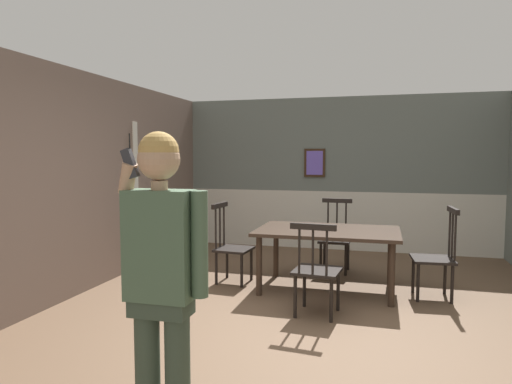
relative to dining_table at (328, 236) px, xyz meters
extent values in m
plane|color=brown|center=(-0.14, -1.29, -0.66)|extent=(8.30, 8.30, 0.00)
cube|color=slate|center=(-0.14, 2.48, 1.15)|extent=(5.40, 0.12, 1.61)
cube|color=silver|center=(-0.14, 2.49, -0.15)|extent=(5.40, 0.14, 1.01)
cube|color=silver|center=(-0.14, 2.46, 0.35)|extent=(5.40, 0.05, 0.06)
cube|color=#382314|center=(-0.51, 2.40, 0.84)|extent=(0.36, 0.03, 0.49)
cube|color=#755FD9|center=(-0.51, 2.39, 0.84)|extent=(0.28, 0.01, 0.41)
cube|color=#756056|center=(-2.84, -1.29, 0.65)|extent=(0.12, 7.54, 2.61)
cube|color=silver|center=(-2.80, 0.36, 0.39)|extent=(0.06, 0.12, 2.10)
cube|color=#38281E|center=(0.00, 0.00, 0.06)|extent=(1.68, 1.07, 0.04)
cylinder|color=#38281E|center=(-0.74, -0.43, -0.31)|extent=(0.07, 0.07, 0.70)
cylinder|color=#38281E|center=(0.74, -0.44, -0.31)|extent=(0.07, 0.07, 0.70)
cylinder|color=#38281E|center=(-0.74, 0.44, -0.31)|extent=(0.07, 0.07, 0.70)
cylinder|color=#38281E|center=(0.74, 0.43, -0.31)|extent=(0.07, 0.07, 0.70)
cube|color=black|center=(-1.19, 0.00, -0.23)|extent=(0.46, 0.46, 0.03)
cube|color=black|center=(-1.38, 0.02, 0.33)|extent=(0.07, 0.43, 0.06)
cylinder|color=black|center=(-1.37, 0.14, 0.07)|extent=(0.02, 0.02, 0.57)
cylinder|color=black|center=(-1.38, 0.02, 0.07)|extent=(0.02, 0.02, 0.57)
cylinder|color=black|center=(-1.39, -0.11, 0.07)|extent=(0.02, 0.02, 0.57)
cylinder|color=black|center=(-1.00, 0.16, -0.45)|extent=(0.04, 0.04, 0.42)
cylinder|color=black|center=(-1.03, -0.18, -0.45)|extent=(0.04, 0.04, 0.42)
cylinder|color=black|center=(-1.35, 0.19, -0.45)|extent=(0.04, 0.04, 0.42)
cylinder|color=black|center=(-1.37, -0.16, -0.45)|extent=(0.04, 0.04, 0.42)
cube|color=black|center=(1.19, 0.00, -0.21)|extent=(0.48, 0.48, 0.03)
cube|color=black|center=(1.39, 0.01, 0.35)|extent=(0.08, 0.45, 0.06)
cylinder|color=black|center=(1.40, -0.12, 0.09)|extent=(0.02, 0.02, 0.58)
cylinder|color=black|center=(1.39, 0.01, 0.09)|extent=(0.02, 0.02, 0.58)
cylinder|color=black|center=(1.38, 0.15, 0.09)|extent=(0.02, 0.02, 0.58)
cylinder|color=black|center=(1.02, -0.19, -0.44)|extent=(0.04, 0.04, 0.43)
cylinder|color=black|center=(1.00, 0.16, -0.44)|extent=(0.04, 0.04, 0.43)
cylinder|color=black|center=(1.38, -0.17, -0.44)|extent=(0.04, 0.04, 0.43)
cylinder|color=black|center=(1.35, 0.19, -0.44)|extent=(0.04, 0.04, 0.43)
cube|color=black|center=(0.00, 0.89, -0.22)|extent=(0.44, 0.44, 0.03)
cube|color=black|center=(0.01, 1.08, 0.32)|extent=(0.42, 0.05, 0.06)
cylinder|color=black|center=(0.13, 1.07, 0.07)|extent=(0.02, 0.02, 0.56)
cylinder|color=black|center=(0.01, 1.08, 0.07)|extent=(0.02, 0.02, 0.56)
cylinder|color=black|center=(-0.12, 1.08, 0.07)|extent=(0.02, 0.02, 0.56)
cylinder|color=black|center=(0.17, 0.71, -0.45)|extent=(0.04, 0.04, 0.42)
cylinder|color=black|center=(-0.17, 0.72, -0.45)|extent=(0.04, 0.04, 0.42)
cylinder|color=black|center=(0.18, 1.05, -0.45)|extent=(0.04, 0.04, 0.42)
cylinder|color=black|center=(-0.16, 1.06, -0.45)|extent=(0.04, 0.04, 0.42)
cube|color=black|center=(0.00, -0.89, -0.21)|extent=(0.49, 0.49, 0.03)
cube|color=black|center=(-0.02, -1.09, 0.28)|extent=(0.46, 0.08, 0.06)
cylinder|color=black|center=(-0.16, -1.08, 0.06)|extent=(0.02, 0.02, 0.50)
cylinder|color=black|center=(-0.02, -1.09, 0.06)|extent=(0.02, 0.02, 0.50)
cylinder|color=black|center=(0.12, -1.10, 0.06)|extent=(0.02, 0.02, 0.50)
cylinder|color=black|center=(-0.17, -0.69, -0.44)|extent=(0.04, 0.04, 0.44)
cylinder|color=black|center=(0.20, -0.72, -0.44)|extent=(0.04, 0.04, 0.44)
cylinder|color=black|center=(-0.20, -1.05, -0.44)|extent=(0.04, 0.04, 0.44)
cylinder|color=black|center=(0.16, -1.08, -0.44)|extent=(0.04, 0.04, 0.44)
cylinder|color=#3A493A|center=(-0.45, -3.24, -0.24)|extent=(0.14, 0.14, 0.84)
cylinder|color=#3A493A|center=(-0.63, -3.24, -0.24)|extent=(0.14, 0.14, 0.84)
cube|color=#3A493A|center=(-0.54, -3.24, 0.15)|extent=(0.33, 0.19, 0.12)
cube|color=#4C664C|center=(-0.54, -3.24, 0.48)|extent=(0.37, 0.21, 0.60)
cylinder|color=#4C664C|center=(-0.31, -3.23, 0.50)|extent=(0.09, 0.09, 0.57)
cylinder|color=tan|center=(-0.72, -3.25, 0.84)|extent=(0.16, 0.14, 0.19)
cylinder|color=tan|center=(-0.54, -3.24, 0.81)|extent=(0.09, 0.09, 0.05)
sphere|color=tan|center=(-0.54, -3.24, 0.94)|extent=(0.23, 0.23, 0.23)
sphere|color=tan|center=(-0.54, -3.24, 0.98)|extent=(0.22, 0.22, 0.22)
cube|color=#2D2D33|center=(-0.69, -3.27, 0.92)|extent=(0.10, 0.04, 0.17)
cylinder|color=black|center=(-0.69, -3.27, 1.04)|extent=(0.01, 0.01, 0.08)
camera|label=1|loc=(0.61, -5.44, 0.96)|focal=31.94mm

